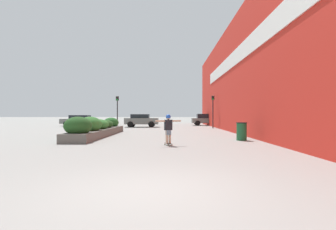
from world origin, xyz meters
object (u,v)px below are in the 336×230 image
car_leftmost (141,120)px  traffic_light_right (213,106)px  skateboard (168,144)px  skateboarder (168,126)px  traffic_light_left (117,106)px  trash_bin (242,131)px  car_center_left (205,119)px  car_rightmost (79,120)px  car_center_right (267,120)px

car_leftmost → traffic_light_right: bearing=72.1°
skateboard → skateboarder: skateboarder is taller
skateboard → skateboarder: size_ratio=0.48×
skateboarder → traffic_light_right: traffic_light_right is taller
skateboarder → traffic_light_left: size_ratio=0.41×
trash_bin → car_center_left: 20.92m
car_leftmost → car_rightmost: 9.15m
car_center_left → traffic_light_right: traffic_light_right is taller
skateboard → car_leftmost: size_ratio=0.17×
trash_bin → car_leftmost: (-7.63, 16.10, 0.30)m
car_center_left → car_rightmost: size_ratio=0.87×
skateboard → car_center_left: size_ratio=0.18×
car_leftmost → car_center_left: (8.29, 4.80, 0.01)m
traffic_light_left → traffic_light_right: 10.40m
skateboard → car_center_left: (4.89, 23.41, 0.76)m
trash_bin → car_rightmost: size_ratio=0.24×
skateboard → car_leftmost: car_leftmost is taller
car_leftmost → car_center_left: size_ratio=1.03×
car_center_right → skateboarder: bearing=-30.0°
skateboard → traffic_light_left: bearing=87.9°
skateboarder → car_leftmost: size_ratio=0.36×
traffic_light_left → car_center_right: bearing=21.6°
car_rightmost → skateboard: bearing=-151.1°
skateboard → car_leftmost: bearing=78.2°
car_rightmost → traffic_light_right: bearing=-108.9°
car_leftmost → traffic_light_left: size_ratio=1.13×
car_center_right → traffic_light_left: bearing=-68.4°
skateboard → traffic_light_left: traffic_light_left is taller
trash_bin → car_center_right: 22.31m
car_center_left → car_center_right: 8.35m
skateboard → traffic_light_right: (4.73, 15.99, 2.35)m
skateboard → car_rightmost: 24.82m
skateboard → trash_bin: 4.94m
skateboard → car_center_right: size_ratio=0.16×
skateboard → trash_bin: bearing=8.5°
skateboard → trash_bin: size_ratio=0.65×
skateboarder → car_center_right: 26.46m
skateboarder → car_center_left: size_ratio=0.37×
car_leftmost → car_rightmost: (-8.60, 3.11, -0.07)m
traffic_light_left → traffic_light_right: (10.39, 0.52, 0.05)m
car_leftmost → car_center_right: size_ratio=0.95×
car_center_left → car_rightmost: bearing=-84.3°
trash_bin → car_center_right: car_center_right is taller
car_center_right → car_center_left: bearing=-93.4°
skateboarder → car_center_left: 23.92m
trash_bin → car_rightmost: 25.15m
car_center_left → car_center_right: (8.33, -0.49, -0.04)m
traffic_light_left → car_rightmost: bearing=135.4°
car_leftmost → skateboarder: bearing=10.4°
car_rightmost → traffic_light_left: size_ratio=1.27×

